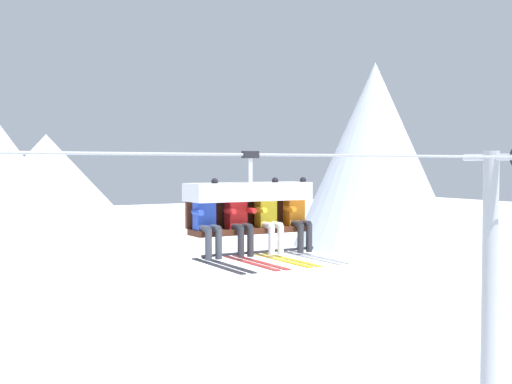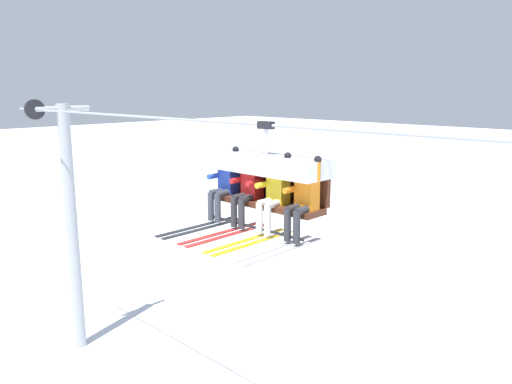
{
  "view_description": "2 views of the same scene",
  "coord_description": "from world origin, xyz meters",
  "views": [
    {
      "loc": [
        -4.05,
        -10.21,
        7.3
      ],
      "look_at": [
        1.37,
        -0.66,
        6.82
      ],
      "focal_mm": 45.0,
      "sensor_mm": 36.0,
      "label": 1
    },
    {
      "loc": [
        6.57,
        -6.63,
        8.02
      ],
      "look_at": [
        1.0,
        -0.84,
        6.35
      ],
      "focal_mm": 35.0,
      "sensor_mm": 36.0,
      "label": 2
    }
  ],
  "objects": [
    {
      "name": "lift_tower_near",
      "position": [
        -7.56,
        -0.02,
        4.03
      ],
      "size": [
        0.36,
        1.88,
        7.73
      ],
      "color": "#9EA3A8",
      "rests_on": "ground_plane"
    },
    {
      "name": "lift_cable",
      "position": [
        0.23,
        -0.8,
        7.45
      ],
      "size": [
        17.57,
        0.05,
        0.05
      ],
      "color": "#9EA3A8"
    },
    {
      "name": "chairlift_chair",
      "position": [
        1.18,
        -0.73,
        6.68
      ],
      "size": [
        2.15,
        0.74,
        1.68
      ],
      "color": "#512819"
    },
    {
      "name": "skier_blue",
      "position": [
        0.32,
        -0.94,
        6.42
      ],
      "size": [
        0.48,
        1.7,
        1.34
      ],
      "color": "#2847B7"
    },
    {
      "name": "skier_red",
      "position": [
        0.89,
        -0.95,
        6.4
      ],
      "size": [
        0.46,
        1.7,
        1.23
      ],
      "color": "red"
    },
    {
      "name": "skier_yellow",
      "position": [
        1.47,
        -0.94,
        6.42
      ],
      "size": [
        0.48,
        1.7,
        1.34
      ],
      "color": "yellow"
    },
    {
      "name": "skier_orange",
      "position": [
        2.05,
        -0.94,
        6.42
      ],
      "size": [
        0.48,
        1.7,
        1.34
      ],
      "color": "orange"
    }
  ]
}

